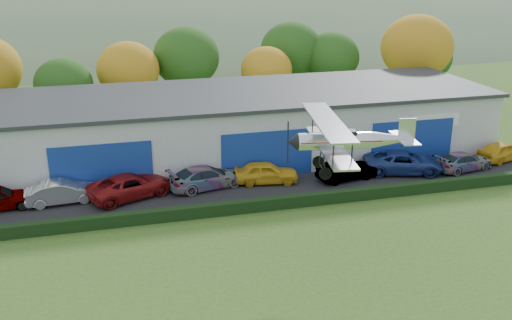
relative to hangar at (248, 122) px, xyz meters
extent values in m
cube|color=black|center=(-2.00, -6.98, -2.63)|extent=(48.00, 9.00, 0.05)
cube|color=black|center=(-2.00, -11.78, -2.26)|extent=(46.00, 0.60, 0.80)
cube|color=#B2B7BC|center=(0.00, 0.02, -0.16)|extent=(40.00, 12.00, 5.00)
cube|color=#2D3033|center=(0.00, 0.02, 2.49)|extent=(40.60, 12.60, 0.30)
cube|color=navy|center=(-12.00, -6.03, -0.86)|extent=(7.00, 0.12, 3.60)
cube|color=navy|center=(0.00, -6.03, -0.86)|extent=(7.00, 0.12, 3.60)
cube|color=navy|center=(12.00, -6.03, -0.86)|extent=(7.00, 0.12, 3.60)
cylinder|color=#3D2614|center=(-15.00, 10.02, -1.43)|extent=(0.36, 0.36, 2.45)
ellipsoid|color=#1E4C14|center=(-15.00, 10.02, 2.03)|extent=(5.32, 5.32, 4.79)
cylinder|color=#3D2614|center=(-9.00, 12.02, -1.26)|extent=(0.36, 0.36, 2.80)
ellipsoid|color=#AE7515|center=(-9.00, 12.02, 2.70)|extent=(6.08, 6.08, 5.47)
cylinder|color=#3D2614|center=(-3.00, 14.02, -1.08)|extent=(0.36, 0.36, 3.15)
ellipsoid|color=#1E4C14|center=(-3.00, 14.02, 3.37)|extent=(6.84, 6.84, 6.16)
cylinder|color=#3D2614|center=(5.00, 12.02, -1.43)|extent=(0.36, 0.36, 2.45)
ellipsoid|color=#AE7515|center=(5.00, 12.02, 2.03)|extent=(5.32, 5.32, 4.79)
cylinder|color=#3D2614|center=(13.00, 14.02, -1.26)|extent=(0.36, 0.36, 2.80)
ellipsoid|color=#1E4C14|center=(13.00, 14.02, 2.70)|extent=(6.08, 6.08, 5.47)
cylinder|color=#3D2614|center=(21.00, 10.02, -0.91)|extent=(0.36, 0.36, 3.50)
ellipsoid|color=#AE7515|center=(21.00, 10.02, 4.04)|extent=(7.60, 7.60, 6.84)
cylinder|color=#3D2614|center=(25.00, 14.02, -1.43)|extent=(0.36, 0.36, 2.45)
ellipsoid|color=#1E4C14|center=(25.00, 14.02, 2.03)|extent=(5.32, 5.32, 4.79)
cylinder|color=#3D2614|center=(9.00, 16.02, -1.08)|extent=(0.36, 0.36, 3.15)
ellipsoid|color=#1E4C14|center=(9.00, 16.02, 3.37)|extent=(6.84, 6.84, 6.16)
ellipsoid|color=#4C6642|center=(15.00, 112.02, -18.06)|extent=(320.00, 196.00, 56.00)
ellipsoid|color=#4C6642|center=(85.00, 112.02, -12.56)|extent=(240.00, 126.00, 36.00)
imported|color=silver|center=(-14.74, -7.24, -1.82)|extent=(4.89, 2.10, 1.57)
imported|color=maroon|center=(-10.19, -7.39, -1.78)|extent=(6.51, 4.78, 1.65)
imported|color=gray|center=(-4.82, -7.04, -1.80)|extent=(5.91, 3.49, 1.61)
imported|color=gold|center=(-0.45, -7.20, -1.81)|extent=(4.94, 2.64, 1.60)
imported|color=gray|center=(5.56, -8.16, -1.85)|extent=(4.83, 2.41, 1.52)
imported|color=navy|center=(10.36, -7.86, -1.77)|extent=(6.55, 4.29, 1.67)
imported|color=gray|center=(15.13, -8.52, -1.90)|extent=(5.15, 2.87, 1.41)
imported|color=gold|center=(19.56, -7.32, -1.82)|extent=(4.95, 2.98, 1.58)
cylinder|color=silver|center=(0.15, -18.31, 3.96)|extent=(3.99, 1.54, 0.92)
cone|color=silver|center=(3.18, -18.81, 3.96)|extent=(2.37, 1.28, 0.92)
cone|color=black|center=(-2.02, -17.96, 3.96)|extent=(0.65, 0.99, 0.92)
cube|color=#AB2212|center=(0.45, -18.36, 4.02)|extent=(4.40, 1.63, 0.06)
cube|color=black|center=(0.66, -18.40, 4.39)|extent=(1.31, 0.81, 0.26)
cube|color=silver|center=(-0.05, -18.28, 3.66)|extent=(2.46, 7.48, 0.10)
cube|color=silver|center=(-0.25, -18.25, 5.04)|extent=(2.63, 7.90, 0.10)
cylinder|color=black|center=(-0.94, -20.83, 4.35)|extent=(0.07, 0.07, 1.33)
cylinder|color=black|center=(-0.03, -20.98, 4.35)|extent=(0.07, 0.07, 1.33)
cylinder|color=black|center=(-0.07, -15.58, 4.35)|extent=(0.07, 0.07, 1.33)
cylinder|color=black|center=(0.84, -15.73, 4.35)|extent=(0.07, 0.07, 1.33)
cylinder|color=black|center=(-0.31, -18.60, 4.68)|extent=(0.10, 0.23, 0.76)
cylinder|color=black|center=(-0.20, -17.89, 4.68)|extent=(0.10, 0.23, 0.76)
cylinder|color=black|center=(-0.53, -18.64, 3.09)|extent=(0.19, 0.71, 1.25)
cylinder|color=black|center=(-0.39, -17.78, 3.09)|extent=(0.19, 0.71, 1.25)
cylinder|color=black|center=(-0.46, -18.21, 2.48)|extent=(0.39, 1.93, 0.07)
cylinder|color=black|center=(-0.61, -19.12, 2.48)|extent=(0.67, 0.25, 0.66)
cylinder|color=black|center=(-0.31, -17.30, 2.48)|extent=(0.67, 0.25, 0.66)
cylinder|color=black|center=(3.89, -18.93, 3.71)|extent=(0.38, 0.12, 0.43)
cube|color=silver|center=(3.89, -18.93, 4.02)|extent=(1.34, 2.78, 0.06)
cube|color=silver|center=(3.99, -18.94, 4.53)|extent=(0.92, 0.21, 1.13)
cube|color=black|center=(-2.29, -17.91, 3.96)|extent=(0.08, 0.13, 2.25)
camera|label=1|loc=(-11.28, -45.42, 13.17)|focal=40.68mm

